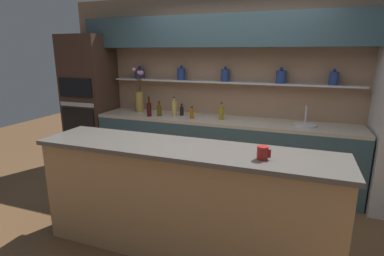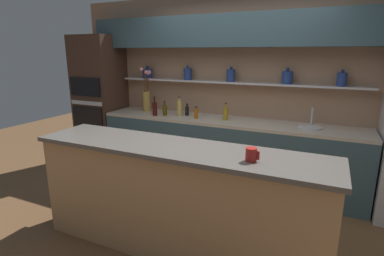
{
  "view_description": "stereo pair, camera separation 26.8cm",
  "coord_description": "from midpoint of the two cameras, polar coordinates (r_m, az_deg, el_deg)",
  "views": [
    {
      "loc": [
        0.93,
        -2.68,
        1.82
      ],
      "look_at": [
        -0.22,
        0.43,
        0.98
      ],
      "focal_mm": 28.0,
      "sensor_mm": 36.0,
      "label": 1
    },
    {
      "loc": [
        1.17,
        -2.58,
        1.82
      ],
      "look_at": [
        -0.22,
        0.43,
        0.98
      ],
      "focal_mm": 28.0,
      "sensor_mm": 36.0,
      "label": 2
    }
  ],
  "objects": [
    {
      "name": "bottle_wine_4",
      "position": [
        4.37,
        -9.92,
        3.56
      ],
      "size": [
        0.07,
        0.07,
        0.28
      ],
      "color": "#380C0C",
      "rests_on": "back_counter_unit"
    },
    {
      "name": "bottle_oil_1",
      "position": [
        4.36,
        -8.0,
        3.32
      ],
      "size": [
        0.06,
        0.06,
        0.21
      ],
      "color": "#47380A",
      "rests_on": "back_counter_unit"
    },
    {
      "name": "coffee_mug",
      "position": [
        2.33,
        10.11,
        -4.72
      ],
      "size": [
        0.11,
        0.09,
        0.1
      ],
      "color": "maroon",
      "rests_on": "island_counter"
    },
    {
      "name": "back_wall_unit",
      "position": [
        4.3,
        6.06,
        10.6
      ],
      "size": [
        5.2,
        0.44,
        2.6
      ],
      "color": "#937056",
      "rests_on": "ground_plane"
    },
    {
      "name": "bottle_sauce_3",
      "position": [
        4.36,
        -3.73,
        3.3
      ],
      "size": [
        0.06,
        0.06,
        0.17
      ],
      "color": "black",
      "rests_on": "back_counter_unit"
    },
    {
      "name": "bottle_spirit_2",
      "position": [
        4.34,
        -5.2,
        3.8
      ],
      "size": [
        0.07,
        0.07,
        0.28
      ],
      "color": "tan",
      "rests_on": "back_counter_unit"
    },
    {
      "name": "sink_fixture",
      "position": [
        3.98,
        18.98,
        0.77
      ],
      "size": [
        0.28,
        0.28,
        0.25
      ],
      "color": "#B7B7BC",
      "rests_on": "back_counter_unit"
    },
    {
      "name": "ground_plane",
      "position": [
        3.37,
        -1.42,
        -18.45
      ],
      "size": [
        12.0,
        12.0,
        0.0
      ],
      "primitive_type": "plane",
      "color": "brown"
    },
    {
      "name": "oven_tower",
      "position": [
        5.15,
        -20.18,
        4.66
      ],
      "size": [
        0.69,
        0.64,
        2.08
      ],
      "color": "#3D281E",
      "rests_on": "ground_plane"
    },
    {
      "name": "back_counter_unit",
      "position": [
        4.26,
        3.66,
        -4.39
      ],
      "size": [
        3.62,
        0.62,
        0.92
      ],
      "color": "#334C56",
      "rests_on": "ground_plane"
    },
    {
      "name": "bottle_sauce_5",
      "position": [
        4.16,
        -1.89,
        2.75
      ],
      "size": [
        0.05,
        0.05,
        0.17
      ],
      "color": "#9E4C0A",
      "rests_on": "back_counter_unit"
    },
    {
      "name": "bottle_oil_0",
      "position": [
        4.1,
        3.74,
        2.9
      ],
      "size": [
        0.07,
        0.07,
        0.24
      ],
      "color": "olive",
      "rests_on": "back_counter_unit"
    },
    {
      "name": "flower_vase",
      "position": [
        4.7,
        -11.62,
        5.75
      ],
      "size": [
        0.16,
        0.14,
        0.67
      ],
      "color": "olive",
      "rests_on": "back_counter_unit"
    },
    {
      "name": "island_counter",
      "position": [
        2.81,
        -4.38,
        -13.5
      ],
      "size": [
        2.71,
        0.61,
        1.02
      ],
      "color": "tan",
      "rests_on": "ground_plane"
    }
  ]
}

